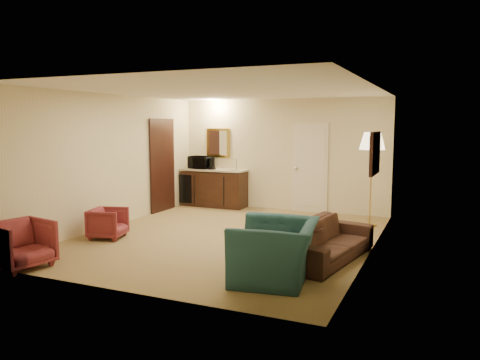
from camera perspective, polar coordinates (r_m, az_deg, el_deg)
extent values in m
plane|color=olive|center=(8.48, -1.50, -6.95)|extent=(6.00, 6.00, 0.00)
cube|color=beige|center=(11.04, 5.11, 3.09)|extent=(5.00, 0.02, 2.60)
cube|color=beige|center=(9.59, -15.18, 2.30)|extent=(0.02, 6.00, 2.60)
cube|color=beige|center=(7.55, 15.91, 1.10)|extent=(0.02, 6.00, 2.60)
cube|color=white|center=(8.25, -1.56, 10.87)|extent=(5.00, 6.00, 0.02)
cube|color=beige|center=(10.84, 8.56, 1.51)|extent=(0.82, 0.06, 2.05)
cube|color=black|center=(10.97, -9.45, 1.69)|extent=(0.06, 0.98, 2.10)
cube|color=gold|center=(11.63, -2.67, 4.53)|extent=(0.62, 0.04, 0.72)
cube|color=black|center=(7.93, 16.07, 3.17)|extent=(0.06, 0.90, 0.70)
cube|color=#321B10|center=(11.51, -3.19, -0.95)|extent=(1.64, 0.58, 0.92)
imported|color=black|center=(7.13, 10.50, -6.48)|extent=(0.93, 2.08, 0.79)
imported|color=#1E464B|center=(6.11, 4.33, -7.43)|extent=(0.94, 1.29, 1.04)
imported|color=maroon|center=(8.65, -15.80, -4.91)|extent=(0.67, 0.70, 0.60)
imported|color=maroon|center=(7.32, -25.12, -6.85)|extent=(0.80, 0.84, 0.74)
cube|color=black|center=(7.27, 6.94, -7.46)|extent=(0.94, 0.77, 0.47)
cube|color=#AF8F3A|center=(9.58, 15.68, 0.09)|extent=(0.64, 0.64, 1.87)
cylinder|color=black|center=(11.21, -0.37, -2.68)|extent=(0.31, 0.31, 0.33)
imported|color=black|center=(11.60, -4.83, 2.32)|extent=(0.59, 0.37, 0.38)
cylinder|color=black|center=(11.38, -3.48, 2.01)|extent=(0.18, 0.18, 0.28)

